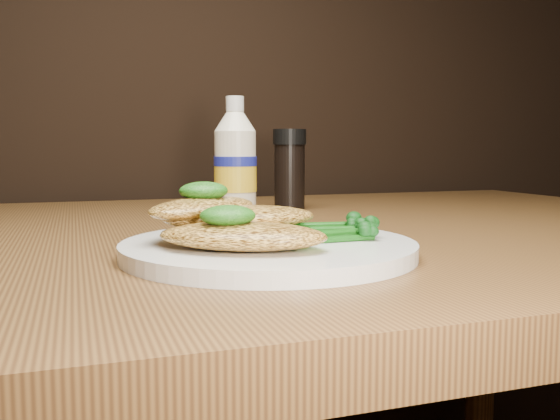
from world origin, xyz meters
name	(u,v)px	position (x,y,z in m)	size (l,w,h in m)	color
plate	(269,248)	(-0.08, 0.87, 0.76)	(0.25, 0.25, 0.01)	white
chicken_front	(242,236)	(-0.11, 0.83, 0.77)	(0.13, 0.07, 0.02)	#ECB04B
chicken_mid	(241,217)	(-0.10, 0.88, 0.78)	(0.13, 0.07, 0.02)	#ECB04B
chicken_back	(204,208)	(-0.13, 0.90, 0.79)	(0.12, 0.06, 0.02)	#ECB04B
pesto_front	(228,216)	(-0.12, 0.84, 0.79)	(0.04, 0.04, 0.02)	black
pesto_back	(204,191)	(-0.13, 0.91, 0.80)	(0.04, 0.04, 0.02)	black
broccolini_bundle	(322,227)	(-0.03, 0.87, 0.77)	(0.12, 0.09, 0.02)	#155512
mayo_bottle	(235,157)	(-0.04, 1.15, 0.83)	(0.05, 0.05, 0.15)	white
pepper_grinder	(290,170)	(0.06, 1.21, 0.81)	(0.05, 0.05, 0.12)	black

